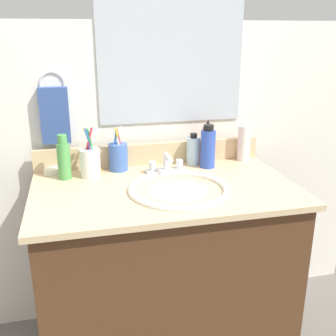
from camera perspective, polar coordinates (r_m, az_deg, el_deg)
name	(u,v)px	position (r m, az deg, el deg)	size (l,w,h in m)	color
vanity_cabinet	(165,275)	(1.62, -0.43, -15.05)	(0.91, 0.52, 0.70)	#4C2D19
countertop	(165,189)	(1.45, -0.46, -3.06)	(0.95, 0.56, 0.02)	#D1B284
backsplash	(150,154)	(1.68, -2.53, 2.04)	(0.95, 0.02, 0.09)	#D1B284
back_wall	(148,176)	(1.77, -2.86, -1.10)	(2.05, 0.04, 1.30)	white
mirror_panel	(171,53)	(1.67, 0.50, 16.10)	(0.60, 0.01, 0.56)	#B2BCC6
towel_ring	(52,84)	(1.63, -16.21, 11.44)	(0.10, 0.10, 0.01)	silver
hand_towel	(55,116)	(1.63, -15.85, 7.19)	(0.11, 0.04, 0.22)	#334C8C
sink_basin	(179,198)	(1.42, 1.55, -4.33)	(0.36, 0.36, 0.11)	white
faucet	(166,166)	(1.58, -0.24, 0.29)	(0.16, 0.10, 0.08)	silver
bottle_toner_green	(64,159)	(1.55, -14.65, 1.25)	(0.05, 0.05, 0.17)	#4C9E4C
bottle_shampoo_blue	(208,148)	(1.64, 5.72, 2.91)	(0.06, 0.06, 0.18)	#2D4CB2
bottle_lotion_white	(244,142)	(1.75, 10.78, 3.67)	(0.05, 0.05, 0.18)	white
bottle_gel_clear	(193,150)	(1.68, 3.63, 2.53)	(0.06, 0.06, 0.13)	silver
bottle_spray_red	(207,143)	(1.70, 5.65, 3.55)	(0.04, 0.04, 0.19)	red
cup_blue_plastic	(118,156)	(1.61, -7.10, 1.71)	(0.08, 0.09, 0.18)	#3F66B7
cup_white_ceramic	(90,162)	(1.55, -11.02, 0.91)	(0.09, 0.08, 0.20)	white
soap_bar	(53,171)	(1.63, -16.13, -0.42)	(0.06, 0.04, 0.02)	white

